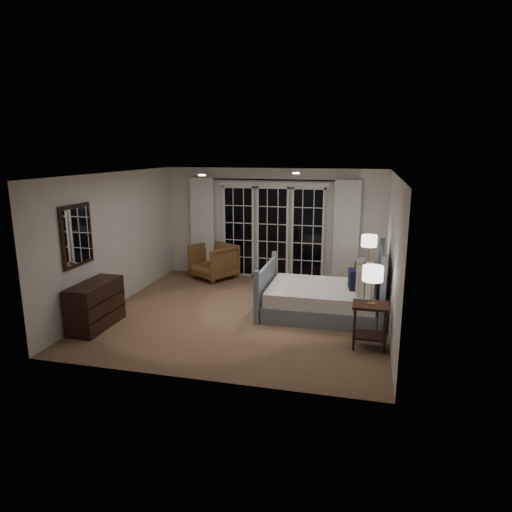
% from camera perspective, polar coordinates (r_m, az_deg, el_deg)
% --- Properties ---
extents(floor, '(5.00, 5.00, 0.00)m').
position_cam_1_polar(floor, '(8.34, -1.45, -7.18)').
color(floor, '#806445').
rests_on(floor, ground).
extents(ceiling, '(5.00, 5.00, 0.00)m').
position_cam_1_polar(ceiling, '(7.83, -1.55, 10.24)').
color(ceiling, white).
rests_on(ceiling, wall_back).
extents(wall_left, '(0.02, 5.00, 2.50)m').
position_cam_1_polar(wall_left, '(8.97, -17.12, 1.98)').
color(wall_left, beige).
rests_on(wall_left, floor).
extents(wall_right, '(0.02, 5.00, 2.50)m').
position_cam_1_polar(wall_right, '(7.73, 16.68, 0.29)').
color(wall_right, beige).
rests_on(wall_right, floor).
extents(wall_back, '(5.00, 0.02, 2.50)m').
position_cam_1_polar(wall_back, '(10.38, 2.13, 4.02)').
color(wall_back, beige).
rests_on(wall_back, floor).
extents(wall_front, '(5.00, 0.02, 2.50)m').
position_cam_1_polar(wall_front, '(5.69, -8.12, -3.82)').
color(wall_front, beige).
rests_on(wall_front, floor).
extents(french_doors, '(2.50, 0.04, 2.20)m').
position_cam_1_polar(french_doors, '(10.37, 2.07, 3.11)').
color(french_doors, black).
rests_on(french_doors, wall_back).
extents(curtain_rod, '(3.50, 0.03, 0.03)m').
position_cam_1_polar(curtain_rod, '(10.17, 2.06, 9.50)').
color(curtain_rod, black).
rests_on(curtain_rod, wall_back).
extents(curtain_left, '(0.55, 0.10, 2.25)m').
position_cam_1_polar(curtain_left, '(10.74, -6.68, 3.70)').
color(curtain_left, white).
rests_on(curtain_left, curtain_rod).
extents(curtain_right, '(0.55, 0.10, 2.25)m').
position_cam_1_polar(curtain_right, '(10.08, 11.22, 2.93)').
color(curtain_right, white).
rests_on(curtain_right, curtain_rod).
extents(downlight_a, '(0.12, 0.12, 0.01)m').
position_cam_1_polar(downlight_a, '(8.25, 5.02, 10.28)').
color(downlight_a, white).
rests_on(downlight_a, ceiling).
extents(downlight_b, '(0.12, 0.12, 0.01)m').
position_cam_1_polar(downlight_b, '(7.63, -6.78, 10.01)').
color(downlight_b, white).
rests_on(downlight_b, ceiling).
extents(bed, '(2.10, 1.50, 1.22)m').
position_cam_1_polar(bed, '(8.29, 8.67, -5.15)').
color(bed, gray).
rests_on(bed, floor).
extents(nightstand_left, '(0.53, 0.42, 0.68)m').
position_cam_1_polar(nightstand_left, '(7.02, 14.07, -7.64)').
color(nightstand_left, black).
rests_on(nightstand_left, floor).
extents(nightstand_right, '(0.52, 0.41, 0.67)m').
position_cam_1_polar(nightstand_right, '(9.38, 13.73, -2.38)').
color(nightstand_right, black).
rests_on(nightstand_right, floor).
extents(lamp_left, '(0.30, 0.30, 0.58)m').
position_cam_1_polar(lamp_left, '(6.81, 14.39, -2.19)').
color(lamp_left, '#B19547').
rests_on(lamp_left, nightstand_left).
extents(lamp_right, '(0.31, 0.31, 0.59)m').
position_cam_1_polar(lamp_right, '(9.22, 13.96, 1.82)').
color(lamp_right, '#B19547').
rests_on(lamp_right, nightstand_right).
extents(armchair, '(1.19, 1.20, 0.80)m').
position_cam_1_polar(armchair, '(10.49, -5.32, -0.66)').
color(armchair, brown).
rests_on(armchair, floor).
extents(dresser, '(0.46, 1.09, 0.77)m').
position_cam_1_polar(dresser, '(8.05, -19.41, -5.80)').
color(dresser, black).
rests_on(dresser, floor).
extents(mirror, '(0.05, 0.85, 1.00)m').
position_cam_1_polar(mirror, '(7.90, -21.49, 2.41)').
color(mirror, black).
rests_on(mirror, wall_left).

